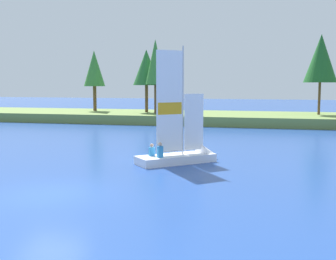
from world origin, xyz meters
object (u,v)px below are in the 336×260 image
at_px(shoreline_tree_centre, 155,62).
at_px(shoreline_tree_midleft, 146,68).
at_px(sailboat, 188,154).
at_px(shoreline_tree_left, 94,69).
at_px(shoreline_tree_midright, 321,58).

bearing_deg(shoreline_tree_centre, shoreline_tree_midleft, 131.46).
distance_m(shoreline_tree_midleft, sailboat, 26.22).
xyz_separation_m(shoreline_tree_left, shoreline_tree_centre, (8.29, -2.79, 0.56)).
xyz_separation_m(shoreline_tree_centre, shoreline_tree_midright, (17.21, 2.38, 0.31)).
bearing_deg(sailboat, shoreline_tree_midleft, 70.39).
distance_m(shoreline_tree_left, shoreline_tree_centre, 8.77).
relative_size(shoreline_tree_midleft, sailboat, 1.04).
height_order(shoreline_tree_centre, sailboat, shoreline_tree_centre).
distance_m(shoreline_tree_left, shoreline_tree_midright, 25.52).
distance_m(shoreline_tree_left, sailboat, 30.20).
bearing_deg(shoreline_tree_centre, sailboat, -70.51).
xyz_separation_m(shoreline_tree_midleft, shoreline_tree_midright, (18.72, 0.67, 0.82)).
xyz_separation_m(shoreline_tree_midright, sailboat, (-9.38, -24.52, -6.40)).
height_order(shoreline_tree_midleft, shoreline_tree_midright, shoreline_tree_midright).
relative_size(shoreline_tree_midleft, shoreline_tree_midright, 0.85).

